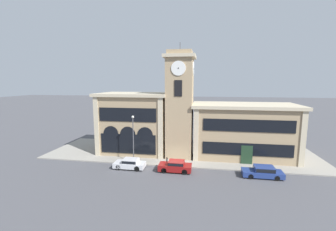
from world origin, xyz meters
The scene contains 10 objects.
ground_plane centered at (0.00, 0.00, 0.00)m, with size 300.00×300.00×0.00m, color #4C4C51.
sidewalk_kerb centered at (0.00, 5.89, 0.07)m, with size 41.33×11.78×0.15m.
clock_tower centered at (0.00, 4.39, 7.86)m, with size 4.46×4.46×16.81m.
town_hall_left_wing centered at (-7.41, 6.11, 4.78)m, with size 11.15×7.96×9.51m.
town_hall_right_wing centered at (9.42, 6.12, 4.03)m, with size 15.18×7.96×8.01m.
parked_car_near centered at (-5.82, -1.38, 0.69)m, with size 4.01×1.82×1.30m.
parked_car_mid centered at (0.17, -1.38, 0.73)m, with size 4.13×1.85×1.38m.
parked_car_far centered at (10.65, -1.38, 0.70)m, with size 4.65×1.83×1.34m.
street_lamp centered at (-5.94, 0.55, 4.38)m, with size 0.36×0.36×6.56m.
bollard centered at (-1.21, 0.32, 0.67)m, with size 0.18×0.18×1.06m.
Camera 1 is at (3.69, -28.23, 11.18)m, focal length 24.00 mm.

